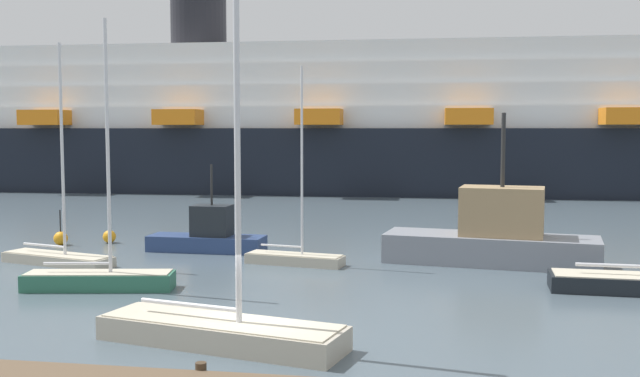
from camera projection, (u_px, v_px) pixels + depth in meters
ground_plane at (254, 340)px, 20.03m from camera, size 600.00×600.00×0.00m
sailboat_3 at (58, 254)px, 31.18m from camera, size 5.44×2.71×9.36m
sailboat_4 at (221, 327)px, 19.54m from camera, size 7.09×3.39×10.20m
sailboat_5 at (295, 256)px, 31.16m from camera, size 4.38×1.88×8.41m
sailboat_6 at (99, 276)px, 26.30m from camera, size 5.47×2.12×9.67m
fishing_boat_0 at (494, 237)px, 31.26m from camera, size 9.28×4.05×6.47m
fishing_boat_1 at (208, 236)px, 34.51m from camera, size 5.56×1.87×4.13m
channel_buoy_0 at (61, 238)px, 36.29m from camera, size 0.69×0.69×1.78m
channel_buoy_1 at (109, 237)px, 37.03m from camera, size 0.65×0.65×1.33m
cruise_ship at (395, 126)px, 68.41m from camera, size 106.31×18.04×18.78m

